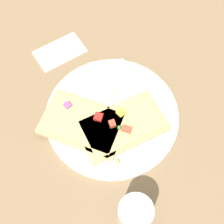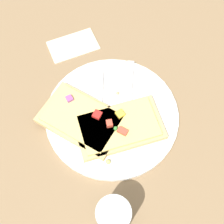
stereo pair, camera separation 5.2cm
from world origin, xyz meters
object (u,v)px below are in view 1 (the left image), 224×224
object	(u,v)px
plate	(112,115)
knife	(124,93)
pizza_slice_main	(120,126)
pizza_slice_corner	(83,123)
drinking_glass	(134,215)
fork	(99,112)
napkin	(60,51)

from	to	relation	value
plate	knife	world-z (taller)	knife
plate	pizza_slice_main	size ratio (longest dim) A/B	1.53
pizza_slice_corner	drinking_glass	xyz separation A→B (m)	(-0.02, -0.22, 0.03)
fork	drinking_glass	bearing A→B (deg)	8.86
pizza_slice_main	pizza_slice_corner	world-z (taller)	pizza_slice_corner
fork	knife	distance (m)	0.08
knife	drinking_glass	world-z (taller)	drinking_glass
plate	knife	distance (m)	0.06
knife	pizza_slice_main	size ratio (longest dim) A/B	1.04
plate	fork	world-z (taller)	fork
pizza_slice_main	drinking_glass	xyz separation A→B (m)	(-0.08, -0.17, 0.03)
fork	pizza_slice_main	xyz separation A→B (m)	(0.02, -0.06, 0.01)
knife	drinking_glass	distance (m)	0.28
plate	pizza_slice_main	distance (m)	0.04
drinking_glass	napkin	bearing A→B (deg)	80.57
fork	pizza_slice_main	bearing A→B (deg)	43.21
fork	knife	xyz separation A→B (m)	(0.08, 0.01, -0.00)
fork	napkin	world-z (taller)	fork
pizza_slice_corner	plate	bearing A→B (deg)	-135.38
plate	pizza_slice_corner	xyz separation A→B (m)	(-0.07, 0.01, 0.02)
pizza_slice_main	napkin	size ratio (longest dim) A/B	1.61
pizza_slice_corner	napkin	world-z (taller)	pizza_slice_corner
fork	drinking_glass	size ratio (longest dim) A/B	2.19
knife	fork	bearing A→B (deg)	-53.07
pizza_slice_corner	pizza_slice_main	bearing A→B (deg)	-164.24
napkin	knife	bearing A→B (deg)	-71.00
plate	pizza_slice_main	bearing A→B (deg)	-94.88
pizza_slice_corner	knife	bearing A→B (deg)	-117.17
fork	plate	bearing A→B (deg)	74.87
plate	drinking_glass	distance (m)	0.23
pizza_slice_main	drinking_glass	bearing A→B (deg)	-109.59
knife	drinking_glass	xyz separation A→B (m)	(-0.14, -0.24, 0.03)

